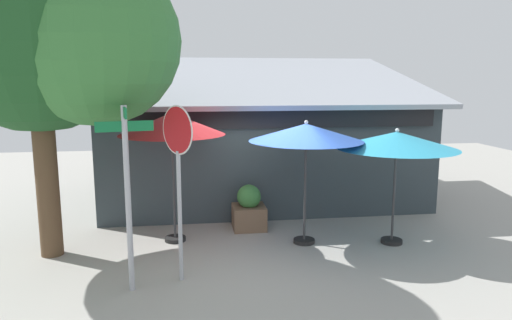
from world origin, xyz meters
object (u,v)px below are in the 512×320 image
patio_umbrella_royal_blue_center (306,133)px  patio_umbrella_teal_right (397,141)px  patio_umbrella_crimson_left (172,125)px  stop_sign (178,159)px  shade_tree (51,26)px  street_sign_post (127,179)px  sidewalk_planter (249,210)px

patio_umbrella_royal_blue_center → patio_umbrella_teal_right: bearing=-8.6°
patio_umbrella_crimson_left → stop_sign: bearing=-85.4°
patio_umbrella_teal_right → shade_tree: bearing=178.5°
street_sign_post → patio_umbrella_royal_blue_center: bearing=28.1°
street_sign_post → patio_umbrella_crimson_left: bearing=74.5°
patio_umbrella_royal_blue_center → patio_umbrella_teal_right: (1.79, -0.27, -0.15)m
shade_tree → street_sign_post: bearing=-49.7°
patio_umbrella_royal_blue_center → patio_umbrella_teal_right: size_ratio=1.05×
street_sign_post → shade_tree: size_ratio=0.46×
patio_umbrella_crimson_left → patio_umbrella_royal_blue_center: patio_umbrella_crimson_left is taller
stop_sign → shade_tree: (-2.18, 1.38, 2.21)m
patio_umbrella_crimson_left → sidewalk_planter: bearing=20.1°
patio_umbrella_teal_right → sidewalk_planter: patio_umbrella_teal_right is taller
street_sign_post → patio_umbrella_crimson_left: size_ratio=1.08×
sidewalk_planter → patio_umbrella_teal_right: bearing=-26.0°
patio_umbrella_teal_right → shade_tree: size_ratio=0.38×
street_sign_post → stop_sign: street_sign_post is taller
street_sign_post → stop_sign: (0.78, 0.27, 0.25)m
patio_umbrella_crimson_left → patio_umbrella_teal_right: (4.44, -0.77, -0.31)m
stop_sign → patio_umbrella_royal_blue_center: size_ratio=1.16×
patio_umbrella_crimson_left → shade_tree: (-2.02, -0.60, 1.84)m
patio_umbrella_royal_blue_center → sidewalk_planter: patio_umbrella_royal_blue_center is taller
street_sign_post → shade_tree: (-1.40, 1.65, 2.46)m
patio_umbrella_teal_right → sidewalk_planter: (-2.80, 1.37, -1.69)m
patio_umbrella_crimson_left → shade_tree: bearing=-163.5°
patio_umbrella_crimson_left → patio_umbrella_royal_blue_center: (2.65, -0.50, -0.16)m
stop_sign → shade_tree: shade_tree is taller
patio_umbrella_teal_right → shade_tree: (-6.46, 0.17, 2.15)m
street_sign_post → stop_sign: size_ratio=1.01×
stop_sign → patio_umbrella_teal_right: size_ratio=1.21×
patio_umbrella_crimson_left → sidewalk_planter: patio_umbrella_crimson_left is taller
patio_umbrella_teal_right → stop_sign: bearing=-164.3°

